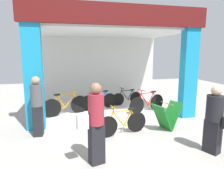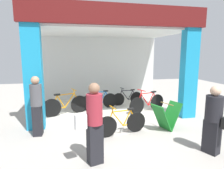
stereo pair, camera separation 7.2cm
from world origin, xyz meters
The scene contains 11 objects.
ground_plane centered at (0.00, 0.00, 0.00)m, with size 19.50×19.50×0.00m, color #9E9991.
shop_facade centered at (0.00, 1.87, 2.06)m, with size 5.95×3.95×3.81m.
bicycle_inside_0 centered at (1.41, 0.81, 0.37)m, with size 1.63×0.61×0.93m.
bicycle_inside_1 centered at (0.96, 2.04, 0.32)m, with size 1.44×0.40×0.80m.
bicycle_inside_2 centered at (-0.38, 1.66, 0.35)m, with size 1.57×0.47×0.88m.
bicycle_inside_3 centered at (-1.73, 1.13, 0.39)m, with size 1.68×0.64×0.97m.
bicycle_parked_0 centered at (-0.13, -1.03, 0.34)m, with size 1.52×0.44×0.85m.
sandwich_board_sign centered at (1.30, -0.94, 0.41)m, with size 0.96×0.73×0.83m.
pedestrian_0 centered at (-2.48, -0.55, 0.87)m, with size 0.34×0.34×1.70m.
pedestrian_1 centered at (-1.08, -2.31, 0.90)m, with size 0.63×0.41×1.73m.
pedestrian_2 centered at (1.65, -2.48, 0.83)m, with size 0.49×0.68×1.60m.
Camera 2 is at (-1.52, -6.09, 2.32)m, focal length 30.77 mm.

